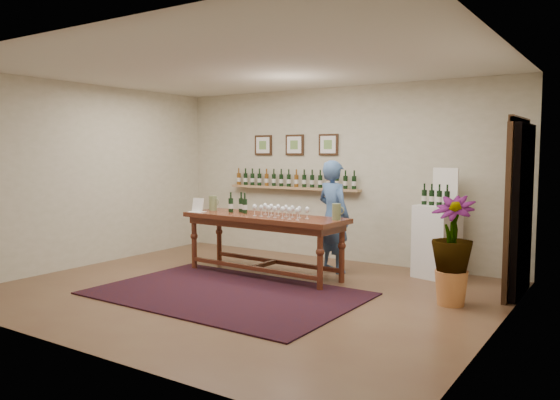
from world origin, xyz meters
The scene contains 14 objects.
ground centered at (0.00, 0.00, 0.00)m, with size 6.00×6.00×0.00m, color brown.
room_shell centered at (2.11, 1.86, 1.12)m, with size 6.00×6.00×6.00m.
rug centered at (-0.10, -0.26, 0.01)m, with size 3.22×2.15×0.02m, color #40110B.
tasting_table centered at (-0.30, 0.85, 0.74)m, with size 2.48×0.89×0.87m.
table_glasses centered at (0.02, 0.78, 0.95)m, with size 1.21×0.28×0.17m, color silver, non-canonical shape.
table_bottles centered at (-0.80, 0.93, 1.03)m, with size 0.30×0.17×0.32m, color black, non-canonical shape.
pitcher_left centered at (-1.32, 0.94, 0.98)m, with size 0.14×0.14×0.23m, color #667146, non-canonical shape.
pitcher_right centered at (0.81, 0.92, 0.97)m, with size 0.14×0.14×0.22m, color #667146, non-canonical shape.
menu_card centered at (-1.38, 0.66, 0.97)m, with size 0.23×0.17×0.21m, color white.
display_pedestal centered at (1.79, 2.08, 0.51)m, with size 0.51×0.51×1.02m, color white.
pedestal_bottles centered at (1.77, 2.02, 1.17)m, with size 0.30×0.08×0.30m, color black, non-canonical shape.
info_sign centered at (1.85, 2.23, 1.29)m, with size 0.40×0.02×0.54m, color white.
potted_plant centered at (2.36, 0.78, 0.64)m, with size 0.60×0.60×1.09m.
person centered at (0.41, 1.61, 0.82)m, with size 0.60×0.39×1.64m, color #3A5989.
Camera 1 is at (4.10, -5.45, 1.75)m, focal length 35.00 mm.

